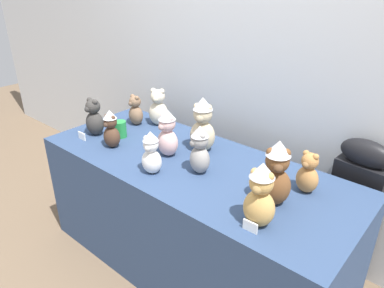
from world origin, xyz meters
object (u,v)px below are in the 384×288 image
at_px(teddy_bear_caramel, 308,174).
at_px(teddy_bear_chestnut, 276,174).
at_px(teddy_bear_honey, 260,196).
at_px(teddy_bear_ash, 200,150).
at_px(teddy_bear_cream, 158,108).
at_px(party_cup_green, 120,129).
at_px(instrument_case, 352,214).
at_px(teddy_bear_mocha, 136,111).
at_px(teddy_bear_snow, 151,153).
at_px(teddy_bear_sand, 203,125).
at_px(teddy_bear_blush, 167,133).
at_px(teddy_bear_charcoal, 94,118).
at_px(display_table, 192,216).
at_px(teddy_bear_cocoa, 111,129).

height_order(teddy_bear_caramel, teddy_bear_chestnut, teddy_bear_chestnut).
distance_m(teddy_bear_honey, teddy_bear_ash, 0.52).
height_order(teddy_bear_cream, party_cup_green, teddy_bear_cream).
relative_size(instrument_case, teddy_bear_honey, 3.09).
bearing_deg(teddy_bear_honey, teddy_bear_ash, 151.42).
height_order(teddy_bear_mocha, teddy_bear_ash, teddy_bear_ash).
xyz_separation_m(teddy_bear_snow, teddy_bear_ash, (0.19, 0.18, 0.01)).
distance_m(teddy_bear_sand, teddy_bear_ash, 0.27).
height_order(teddy_bear_honey, teddy_bear_sand, teddy_bear_sand).
distance_m(teddy_bear_cream, teddy_bear_ash, 0.74).
height_order(teddy_bear_blush, party_cup_green, teddy_bear_blush).
xyz_separation_m(teddy_bear_caramel, teddy_bear_blush, (-0.81, -0.17, 0.04)).
xyz_separation_m(teddy_bear_caramel, teddy_bear_sand, (-0.69, 0.02, 0.06)).
relative_size(teddy_bear_charcoal, teddy_bear_snow, 1.03).
height_order(teddy_bear_charcoal, teddy_bear_blush, teddy_bear_blush).
relative_size(teddy_bear_mocha, teddy_bear_sand, 0.64).
bearing_deg(teddy_bear_charcoal, teddy_bear_mocha, 76.24).
bearing_deg(display_table, teddy_bear_blush, -172.82).
xyz_separation_m(teddy_bear_charcoal, teddy_bear_snow, (0.66, -0.11, 0.00)).
height_order(teddy_bear_snow, teddy_bear_caramel, teddy_bear_snow).
bearing_deg(teddy_bear_cocoa, party_cup_green, 114.53).
bearing_deg(display_table, teddy_bear_cocoa, -161.88).
distance_m(teddy_bear_ash, teddy_bear_chestnut, 0.46).
distance_m(instrument_case, teddy_bear_snow, 1.23).
bearing_deg(teddy_bear_cream, teddy_bear_snow, -73.15).
relative_size(instrument_case, teddy_bear_chestnut, 2.89).
height_order(teddy_bear_cocoa, party_cup_green, teddy_bear_cocoa).
height_order(teddy_bear_cream, teddy_bear_chestnut, teddy_bear_chestnut).
bearing_deg(teddy_bear_charcoal, display_table, 9.49).
bearing_deg(teddy_bear_caramel, instrument_case, 74.87).
bearing_deg(teddy_bear_honey, teddy_bear_snow, 171.52).
distance_m(teddy_bear_charcoal, teddy_bear_honey, 1.35).
bearing_deg(teddy_bear_ash, teddy_bear_cream, 177.79).
distance_m(teddy_bear_mocha, teddy_bear_blush, 0.55).
relative_size(teddy_bear_sand, teddy_bear_ash, 1.24).
bearing_deg(teddy_bear_snow, display_table, 49.67).
height_order(teddy_bear_charcoal, teddy_bear_cream, teddy_bear_cream).
bearing_deg(instrument_case, teddy_bear_ash, -134.93).
xyz_separation_m(instrument_case, teddy_bear_ash, (-0.69, -0.58, 0.41)).
bearing_deg(teddy_bear_mocha, teddy_bear_chestnut, -4.51).
xyz_separation_m(teddy_bear_cocoa, teddy_bear_chestnut, (1.08, 0.12, 0.04)).
bearing_deg(teddy_bear_cocoa, teddy_bear_chestnut, -0.06).
height_order(teddy_bear_mocha, teddy_bear_blush, teddy_bear_blush).
xyz_separation_m(display_table, teddy_bear_mocha, (-0.68, 0.17, 0.48)).
height_order(teddy_bear_caramel, teddy_bear_ash, teddy_bear_ash).
height_order(teddy_bear_snow, party_cup_green, teddy_bear_snow).
height_order(teddy_bear_mocha, teddy_bear_caramel, teddy_bear_caramel).
height_order(teddy_bear_cocoa, teddy_bear_chestnut, teddy_bear_chestnut).
bearing_deg(teddy_bear_sand, teddy_bear_cocoa, -164.04).
distance_m(display_table, teddy_bear_snow, 0.56).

